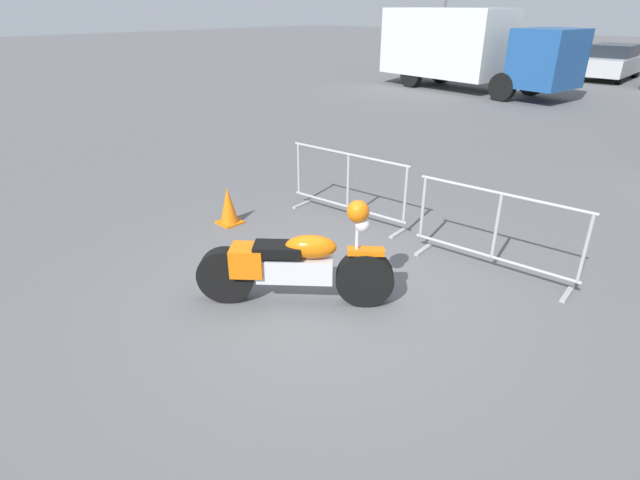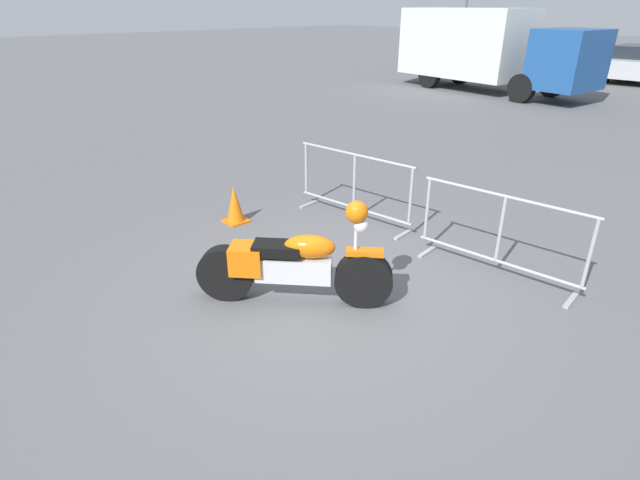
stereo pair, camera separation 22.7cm
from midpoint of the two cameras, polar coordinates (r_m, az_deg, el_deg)
The scene contains 10 objects.
ground_plane at distance 5.88m, azimuth -0.69°, elevation -6.49°, with size 120.00×120.00×0.00m, color #5B5B5E.
motorcycle at distance 5.56m, azimuth -4.08°, elevation -2.86°, with size 1.77×1.61×1.25m.
crowd_barrier_near at distance 7.79m, azimuth 2.39°, elevation 6.23°, with size 2.12×0.65×1.07m.
crowd_barrier_far at distance 6.51m, azimuth 18.52°, elevation 0.90°, with size 2.12×0.65×1.07m.
box_truck at distance 21.37m, azimuth 15.90°, elevation 20.53°, with size 7.90×3.07×2.98m.
parked_car_maroon at distance 28.50m, azimuth 19.31°, elevation 19.26°, with size 1.96×4.32×1.43m.
parked_car_tan at distance 27.79m, azimuth 24.73°, elevation 18.36°, with size 2.04×4.49×1.49m.
parked_car_silver at distance 27.17m, azimuth 30.21°, elevation 17.20°, with size 2.05×4.53×1.51m.
pedestrian at distance 23.55m, azimuth 21.95°, elevation 18.33°, with size 0.41×0.41×1.69m.
traffic_cone at distance 7.85m, azimuth -11.25°, elevation 3.83°, with size 0.34×0.34×0.59m.
Camera 1 is at (3.49, -3.58, 3.10)m, focal length 28.00 mm.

